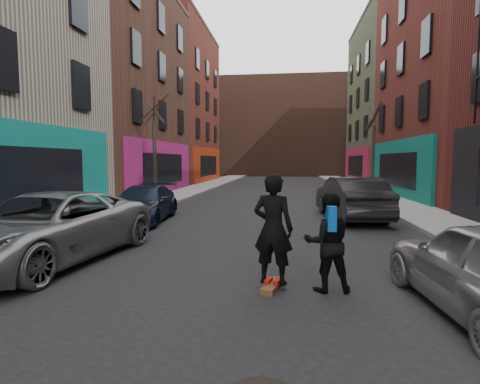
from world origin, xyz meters
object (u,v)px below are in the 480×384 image
(skateboard, at_px, (273,286))
(pedestrian, at_px, (328,242))
(skateboarder, at_px, (273,229))
(parked_right_end, at_px, (351,198))
(parked_left_far, at_px, (46,228))
(parked_left_end, at_px, (144,203))
(tree_right_far, at_px, (373,141))
(tree_left_far, at_px, (154,139))

(skateboard, xyz_separation_m, pedestrian, (0.95, 0.01, 0.82))
(skateboarder, bearing_deg, skateboard, -0.00)
(parked_right_end, distance_m, skateboard, 8.78)
(parked_left_far, xyz_separation_m, skateboard, (5.11, -1.13, -0.73))
(parked_left_end, bearing_deg, tree_right_far, 42.47)
(skateboard, height_order, skateboarder, skateboarder)
(parked_left_end, height_order, parked_right_end, parked_right_end)
(parked_left_end, bearing_deg, pedestrian, -53.20)
(pedestrian, bearing_deg, tree_right_far, -111.44)
(tree_right_far, xyz_separation_m, parked_right_end, (-3.00, -10.21, -2.71))
(tree_left_far, distance_m, pedestrian, 14.89)
(parked_left_far, bearing_deg, pedestrian, -3.98)
(tree_right_far, relative_size, parked_left_end, 1.48)
(skateboard, distance_m, pedestrian, 1.25)
(parked_right_end, bearing_deg, tree_right_far, -113.73)
(parked_left_end, height_order, skateboard, parked_left_end)
(tree_left_far, relative_size, parked_left_far, 1.16)
(parked_left_end, xyz_separation_m, skateboarder, (5.11, -6.85, 0.42))
(tree_left_far, xyz_separation_m, skateboard, (6.71, -12.53, -3.33))
(tree_right_far, height_order, parked_left_far, tree_right_far)
(parked_left_far, bearing_deg, skateboarder, -6.01)
(tree_left_far, bearing_deg, parked_right_end, -24.12)
(tree_right_far, bearing_deg, skateboarder, -107.06)
(parked_left_far, height_order, skateboarder, skateboarder)
(skateboard, xyz_separation_m, skateboarder, (0.00, 0.00, 1.03))
(pedestrian, bearing_deg, parked_left_end, -55.50)
(skateboard, bearing_deg, parked_right_end, 86.28)
(tree_left_far, xyz_separation_m, skateboarder, (6.71, -12.53, -2.30))
(parked_left_end, relative_size, skateboard, 5.74)
(skateboard, bearing_deg, parked_left_end, 140.94)
(tree_left_far, relative_size, parked_left_end, 1.42)
(tree_right_far, relative_size, pedestrian, 3.96)
(skateboard, bearing_deg, pedestrian, 15.02)
(pedestrian, bearing_deg, parked_right_end, -108.91)
(tree_left_far, xyz_separation_m, parked_left_far, (1.60, -11.40, -2.60))
(tree_right_far, distance_m, parked_left_end, 16.17)
(tree_left_far, height_order, skateboard, tree_left_far)
(tree_right_far, distance_m, skateboard, 19.69)
(parked_left_far, distance_m, parked_right_end, 10.61)
(tree_right_far, height_order, parked_left_end, tree_right_far)
(parked_left_far, height_order, parked_left_end, parked_left_far)
(skateboarder, height_order, pedestrian, skateboarder)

